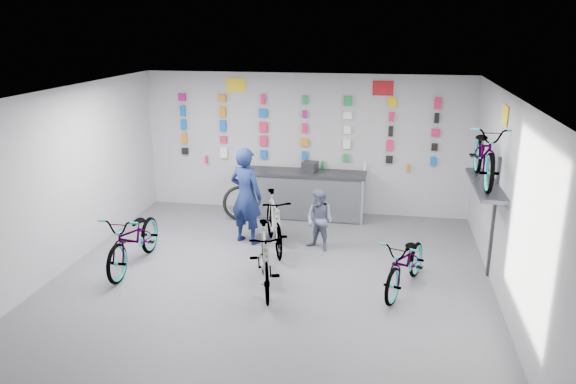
% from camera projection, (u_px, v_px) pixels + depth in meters
% --- Properties ---
extents(floor, '(8.00, 8.00, 0.00)m').
position_uv_depth(floor, '(266.00, 291.00, 8.72)').
color(floor, '#505055').
rests_on(floor, ground).
extents(ceiling, '(8.00, 8.00, 0.00)m').
position_uv_depth(ceiling, '(263.00, 97.00, 7.85)').
color(ceiling, white).
rests_on(ceiling, wall_back).
extents(wall_back, '(7.00, 0.00, 7.00)m').
position_uv_depth(wall_back, '(305.00, 144.00, 12.05)').
color(wall_back, '#AAAAAC').
rests_on(wall_back, floor).
extents(wall_front, '(7.00, 0.00, 7.00)m').
position_uv_depth(wall_front, '(156.00, 345.00, 4.52)').
color(wall_front, '#AAAAAC').
rests_on(wall_front, floor).
extents(wall_left, '(0.00, 8.00, 8.00)m').
position_uv_depth(wall_left, '(49.00, 187.00, 8.89)').
color(wall_left, '#AAAAAC').
rests_on(wall_left, floor).
extents(wall_right, '(0.00, 8.00, 8.00)m').
position_uv_depth(wall_right, '(513.00, 212.00, 7.69)').
color(wall_right, '#AAAAAC').
rests_on(wall_right, floor).
extents(counter, '(2.70, 0.66, 1.00)m').
position_uv_depth(counter, '(301.00, 195.00, 11.91)').
color(counter, black).
rests_on(counter, floor).
extents(merch_wall, '(5.56, 0.08, 1.57)m').
position_uv_depth(merch_wall, '(301.00, 131.00, 11.92)').
color(merch_wall, black).
rests_on(merch_wall, wall_back).
extents(wall_bracket, '(0.39, 1.90, 2.00)m').
position_uv_depth(wall_bracket, '(487.00, 190.00, 8.86)').
color(wall_bracket, '#333338').
rests_on(wall_bracket, wall_right).
extents(sign_left, '(0.42, 0.02, 0.30)m').
position_uv_depth(sign_left, '(236.00, 85.00, 11.94)').
color(sign_left, yellow).
rests_on(sign_left, wall_back).
extents(sign_right, '(0.42, 0.02, 0.30)m').
position_uv_depth(sign_right, '(383.00, 88.00, 11.41)').
color(sign_right, red).
rests_on(sign_right, wall_back).
extents(sign_side, '(0.02, 0.40, 0.30)m').
position_uv_depth(sign_side, '(505.00, 115.00, 8.49)').
color(sign_side, yellow).
rests_on(sign_side, wall_right).
extents(bike_left, '(0.70, 1.94, 1.02)m').
position_uv_depth(bike_left, '(134.00, 239.00, 9.44)').
color(bike_left, gray).
rests_on(bike_left, floor).
extents(bike_center, '(0.93, 1.78, 1.03)m').
position_uv_depth(bike_center, '(265.00, 258.00, 8.65)').
color(bike_center, gray).
rests_on(bike_center, floor).
extents(bike_right, '(1.12, 1.81, 0.90)m').
position_uv_depth(bike_right, '(406.00, 263.00, 8.63)').
color(bike_right, gray).
rests_on(bike_right, floor).
extents(bike_service, '(1.06, 1.81, 1.05)m').
position_uv_depth(bike_service, '(274.00, 222.00, 10.21)').
color(bike_service, gray).
rests_on(bike_service, floor).
extents(bike_wall, '(0.63, 1.80, 0.95)m').
position_uv_depth(bike_wall, '(485.00, 153.00, 8.70)').
color(bike_wall, gray).
rests_on(bike_wall, wall_bracket).
extents(clerk, '(0.78, 0.64, 1.83)m').
position_uv_depth(clerk, '(246.00, 196.00, 10.42)').
color(clerk, '#131F4B').
rests_on(clerk, floor).
extents(customer, '(0.69, 0.64, 1.14)m').
position_uv_depth(customer, '(320.00, 220.00, 10.15)').
color(customer, slate).
rests_on(customer, floor).
extents(spare_wheel, '(0.77, 0.50, 0.73)m').
position_uv_depth(spare_wheel, '(240.00, 203.00, 11.82)').
color(spare_wheel, black).
rests_on(spare_wheel, floor).
extents(register, '(0.34, 0.36, 0.22)m').
position_uv_depth(register, '(310.00, 167.00, 11.71)').
color(register, black).
rests_on(register, counter).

